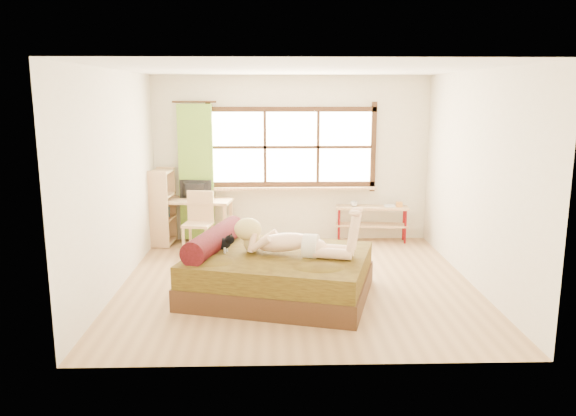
{
  "coord_description": "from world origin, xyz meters",
  "views": [
    {
      "loc": [
        -0.31,
        -6.93,
        2.41
      ],
      "look_at": [
        -0.11,
        0.2,
        0.95
      ],
      "focal_mm": 35.0,
      "sensor_mm": 36.0,
      "label": 1
    }
  ],
  "objects_px": {
    "chair": "(199,218)",
    "bookshelf": "(163,207)",
    "pipe_shelf": "(373,216)",
    "kitten": "(220,242)",
    "desk": "(195,205)",
    "bed": "(275,272)",
    "woman": "(292,229)"
  },
  "relations": [
    {
      "from": "desk",
      "to": "bookshelf",
      "type": "distance_m",
      "value": 0.51
    },
    {
      "from": "woman",
      "to": "pipe_shelf",
      "type": "distance_m",
      "value": 2.96
    },
    {
      "from": "chair",
      "to": "bookshelf",
      "type": "distance_m",
      "value": 0.74
    },
    {
      "from": "kitten",
      "to": "bookshelf",
      "type": "distance_m",
      "value": 2.57
    },
    {
      "from": "desk",
      "to": "bookshelf",
      "type": "relative_size",
      "value": 1.02
    },
    {
      "from": "woman",
      "to": "desk",
      "type": "relative_size",
      "value": 1.17
    },
    {
      "from": "bookshelf",
      "to": "pipe_shelf",
      "type": "bearing_deg",
      "value": 6.61
    },
    {
      "from": "bookshelf",
      "to": "bed",
      "type": "bearing_deg",
      "value": -48.42
    },
    {
      "from": "desk",
      "to": "pipe_shelf",
      "type": "height_order",
      "value": "desk"
    },
    {
      "from": "bed",
      "to": "woman",
      "type": "distance_m",
      "value": 0.59
    },
    {
      "from": "bed",
      "to": "pipe_shelf",
      "type": "relative_size",
      "value": 2.06
    },
    {
      "from": "kitten",
      "to": "bookshelf",
      "type": "height_order",
      "value": "bookshelf"
    },
    {
      "from": "kitten",
      "to": "desk",
      "type": "xyz_separation_m",
      "value": [
        -0.61,
        2.3,
        -0.01
      ]
    },
    {
      "from": "bed",
      "to": "chair",
      "type": "distance_m",
      "value": 2.34
    },
    {
      "from": "chair",
      "to": "bookshelf",
      "type": "height_order",
      "value": "bookshelf"
    },
    {
      "from": "kitten",
      "to": "desk",
      "type": "relative_size",
      "value": 0.25
    },
    {
      "from": "pipe_shelf",
      "to": "bookshelf",
      "type": "relative_size",
      "value": 0.98
    },
    {
      "from": "desk",
      "to": "bookshelf",
      "type": "height_order",
      "value": "bookshelf"
    },
    {
      "from": "desk",
      "to": "chair",
      "type": "xyz_separation_m",
      "value": [
        0.11,
        -0.37,
        -0.13
      ]
    },
    {
      "from": "chair",
      "to": "bookshelf",
      "type": "xyz_separation_m",
      "value": [
        -0.62,
        0.37,
        0.11
      ]
    },
    {
      "from": "bed",
      "to": "kitten",
      "type": "bearing_deg",
      "value": -171.83
    },
    {
      "from": "pipe_shelf",
      "to": "bed",
      "type": "bearing_deg",
      "value": -117.22
    },
    {
      "from": "pipe_shelf",
      "to": "bookshelf",
      "type": "distance_m",
      "value": 3.42
    },
    {
      "from": "bed",
      "to": "woman",
      "type": "xyz_separation_m",
      "value": [
        0.2,
        -0.06,
        0.55
      ]
    },
    {
      "from": "bed",
      "to": "pipe_shelf",
      "type": "bearing_deg",
      "value": 72.54
    },
    {
      "from": "woman",
      "to": "chair",
      "type": "bearing_deg",
      "value": 138.78
    },
    {
      "from": "chair",
      "to": "pipe_shelf",
      "type": "height_order",
      "value": "chair"
    },
    {
      "from": "bed",
      "to": "desk",
      "type": "distance_m",
      "value": 2.73
    },
    {
      "from": "kitten",
      "to": "bookshelf",
      "type": "xyz_separation_m",
      "value": [
        -1.12,
        2.31,
        -0.03
      ]
    },
    {
      "from": "bed",
      "to": "desk",
      "type": "relative_size",
      "value": 1.97
    },
    {
      "from": "woman",
      "to": "desk",
      "type": "distance_m",
      "value": 2.87
    },
    {
      "from": "bed",
      "to": "desk",
      "type": "xyz_separation_m",
      "value": [
        -1.28,
        2.39,
        0.36
      ]
    }
  ]
}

